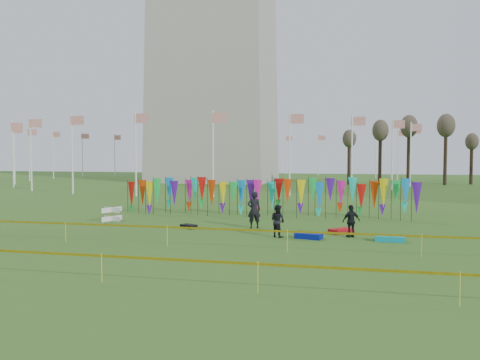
% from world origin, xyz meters
% --- Properties ---
extents(ground, '(160.00, 160.00, 0.00)m').
position_xyz_m(ground, '(0.00, 0.00, 0.00)').
color(ground, '#2E5919').
rests_on(ground, ground).
extents(flagpole_ring, '(57.40, 56.16, 8.00)m').
position_xyz_m(flagpole_ring, '(-14.00, 48.00, 4.00)').
color(flagpole_ring, white).
rests_on(flagpole_ring, ground).
extents(banner_row, '(18.64, 0.64, 2.33)m').
position_xyz_m(banner_row, '(0.28, 8.61, 1.45)').
color(banner_row, black).
rests_on(banner_row, ground).
extents(caution_tape_near, '(26.00, 0.02, 0.90)m').
position_xyz_m(caution_tape_near, '(-0.22, -2.17, 0.78)').
color(caution_tape_near, '#E3C404').
rests_on(caution_tape_near, ground).
extents(caution_tape_far, '(26.00, 0.02, 0.90)m').
position_xyz_m(caution_tape_far, '(-0.22, -7.91, 0.78)').
color(caution_tape_far, '#E3C404').
rests_on(caution_tape_far, ground).
extents(box_kite, '(0.74, 0.74, 0.82)m').
position_xyz_m(box_kite, '(-8.12, 4.28, 0.41)').
color(box_kite, red).
rests_on(box_kite, ground).
extents(person_left, '(0.86, 0.76, 1.95)m').
position_xyz_m(person_left, '(0.49, 3.53, 0.97)').
color(person_left, black).
rests_on(person_left, ground).
extents(person_mid, '(0.87, 0.80, 1.53)m').
position_xyz_m(person_mid, '(2.09, 1.14, 0.77)').
color(person_mid, black).
rests_on(person_mid, ground).
extents(person_right, '(1.03, 0.89, 1.53)m').
position_xyz_m(person_right, '(5.47, 1.83, 0.77)').
color(person_right, black).
rests_on(person_right, ground).
extents(kite_bag_blue, '(1.32, 0.89, 0.25)m').
position_xyz_m(kite_bag_blue, '(3.55, 1.05, 0.13)').
color(kite_bag_blue, '#091A95').
rests_on(kite_bag_blue, ground).
extents(kite_bag_red, '(1.28, 1.26, 0.23)m').
position_xyz_m(kite_bag_red, '(5.00, 2.91, 0.11)').
color(kite_bag_red, red).
rests_on(kite_bag_red, ground).
extents(kite_bag_black, '(0.99, 0.85, 0.20)m').
position_xyz_m(kite_bag_black, '(-2.87, 2.75, 0.10)').
color(kite_bag_black, black).
rests_on(kite_bag_black, ground).
extents(kite_bag_teal, '(1.29, 0.64, 0.24)m').
position_xyz_m(kite_bag_teal, '(7.15, 1.12, 0.12)').
color(kite_bag_teal, '#0C9DB5').
rests_on(kite_bag_teal, ground).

